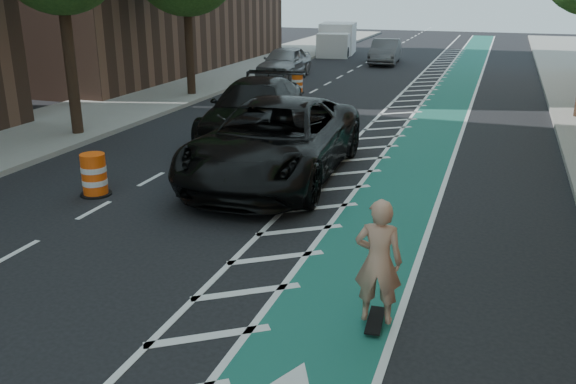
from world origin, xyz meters
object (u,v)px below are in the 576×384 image
at_px(suv_near, 275,140).
at_px(suv_far, 255,109).
at_px(barrel_a, 94,176).
at_px(skateboarder, 378,261).

xyz_separation_m(suv_near, suv_far, (-2.16, 3.92, -0.08)).
bearing_deg(suv_far, barrel_a, -108.40).
bearing_deg(suv_near, skateboarder, -60.40).
bearing_deg(suv_far, suv_near, -67.70).
height_order(suv_far, barrel_a, suv_far).
bearing_deg(skateboarder, suv_far, -63.71).
relative_size(suv_far, barrel_a, 6.23).
relative_size(suv_near, barrel_a, 7.07).
height_order(skateboarder, suv_far, skateboarder).
height_order(skateboarder, suv_near, skateboarder).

